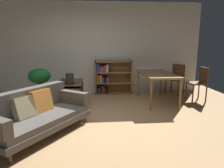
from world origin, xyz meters
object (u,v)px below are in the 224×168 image
object	(u,v)px
desk_speaker	(70,79)
dining_chair_far	(176,77)
open_laptop	(71,81)
bookshelf	(110,78)
fabric_couch	(36,113)
potted_floor_plant	(40,79)
dining_table	(157,76)
media_console	(74,95)
dining_chair_near	(199,82)

from	to	relation	value
desk_speaker	dining_chair_far	distance (m)	3.26
open_laptop	bookshelf	size ratio (longest dim) A/B	0.40
fabric_couch	bookshelf	size ratio (longest dim) A/B	1.72
potted_floor_plant	dining_table	xyz separation A→B (m)	(2.97, -0.09, 0.05)
desk_speaker	open_laptop	bearing A→B (deg)	91.34
open_laptop	desk_speaker	size ratio (longest dim) A/B	1.76
desk_speaker	media_console	bearing A→B (deg)	75.02
desk_speaker	bookshelf	bearing A→B (deg)	53.22
potted_floor_plant	dining_chair_far	size ratio (longest dim) A/B	1.03
dining_chair_far	bookshelf	bearing A→B (deg)	174.27
open_laptop	dining_table	distance (m)	2.19
media_console	dining_chair_far	size ratio (longest dim) A/B	1.16
desk_speaker	bookshelf	distance (m)	1.76
open_laptop	dining_chair_near	world-z (taller)	dining_chair_near
dining_table	dining_chair_far	world-z (taller)	dining_chair_far
desk_speaker	fabric_couch	bearing A→B (deg)	-108.47
media_console	desk_speaker	size ratio (longest dim) A/B	4.11
media_console	potted_floor_plant	xyz separation A→B (m)	(-0.86, 0.26, 0.35)
media_console	desk_speaker	bearing A→B (deg)	-104.98
dining_chair_near	dining_chair_far	size ratio (longest dim) A/B	1.01
desk_speaker	dining_chair_far	xyz separation A→B (m)	(3.03, 1.20, -0.21)
open_laptop	desk_speaker	distance (m)	0.29
media_console	dining_chair_near	size ratio (longest dim) A/B	1.16
fabric_couch	potted_floor_plant	size ratio (longest dim) A/B	2.09
media_console	dining_table	bearing A→B (deg)	4.71
fabric_couch	dining_table	world-z (taller)	dining_table
desk_speaker	bookshelf	size ratio (longest dim) A/B	0.23
dining_table	bookshelf	distance (m)	1.53
fabric_couch	dining_chair_near	bearing A→B (deg)	24.78
dining_table	dining_chair_near	bearing A→B (deg)	3.01
desk_speaker	potted_floor_plant	size ratio (longest dim) A/B	0.28
dining_table	bookshelf	xyz separation A→B (m)	(-1.13, 1.01, -0.19)
potted_floor_plant	bookshelf	bearing A→B (deg)	26.54
desk_speaker	dining_table	distance (m)	2.21
desk_speaker	dining_chair_near	size ratio (longest dim) A/B	0.28
media_console	open_laptop	size ratio (longest dim) A/B	2.33
open_laptop	dining_table	size ratio (longest dim) A/B	0.30
fabric_couch	dining_chair_near	world-z (taller)	dining_chair_near
fabric_couch	open_laptop	distance (m)	1.64
fabric_couch	media_console	bearing A→B (deg)	72.02
fabric_couch	dining_chair_far	xyz separation A→B (m)	(3.46, 2.49, 0.14)
media_console	dining_chair_far	world-z (taller)	dining_chair_far
dining_chair_near	desk_speaker	bearing A→B (deg)	-172.31
media_console	dining_chair_near	world-z (taller)	dining_chair_near
fabric_couch	bookshelf	bearing A→B (deg)	61.24
fabric_couch	dining_table	size ratio (longest dim) A/B	1.29
potted_floor_plant	dining_table	world-z (taller)	potted_floor_plant
open_laptop	dining_chair_far	bearing A→B (deg)	16.97
desk_speaker	bookshelf	world-z (taller)	bookshelf
desk_speaker	potted_floor_plant	world-z (taller)	potted_floor_plant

